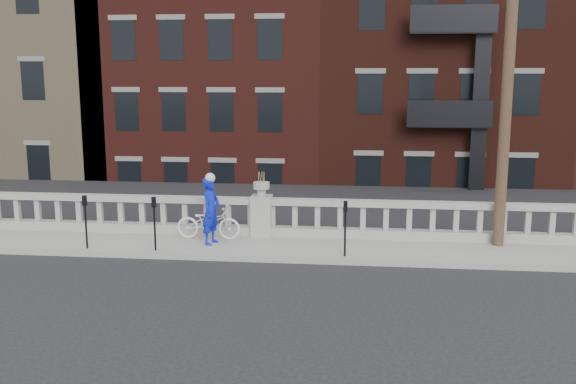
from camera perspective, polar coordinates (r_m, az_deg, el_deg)
name	(u,v)px	position (r m, az deg, el deg)	size (l,w,h in m)	color
ground	(234,288)	(13.88, -4.79, -8.47)	(120.00, 120.00, 0.00)	black
sidewalk	(256,247)	(16.68, -2.83, -4.91)	(32.00, 2.20, 0.15)	#9B978F
balustrade	(262,218)	(17.46, -2.36, -2.30)	(28.00, 0.34, 1.03)	#9B978F
planter_pedestal	(262,211)	(17.42, -2.36, -1.69)	(0.55, 0.55, 1.76)	#9B978F
lower_level	(323,107)	(36.03, 3.09, 7.51)	(80.00, 44.00, 20.80)	#605E59
utility_pole	(510,43)	(16.89, 19.14, 12.42)	(1.60, 0.28, 10.00)	#422D1E
parking_meter_b	(85,216)	(16.85, -17.57, -2.02)	(0.10, 0.09, 1.36)	black
parking_meter_c	(154,217)	(16.22, -11.80, -2.22)	(0.10, 0.09, 1.36)	black
parking_meter_d	(345,222)	(15.44, 5.11, -2.68)	(0.10, 0.09, 1.36)	black
bicycle	(209,222)	(17.23, -7.08, -2.68)	(0.60, 1.71, 0.90)	white
cyclist	(211,211)	(16.63, -6.87, -1.66)	(0.64, 0.42, 1.75)	#0C1BC0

